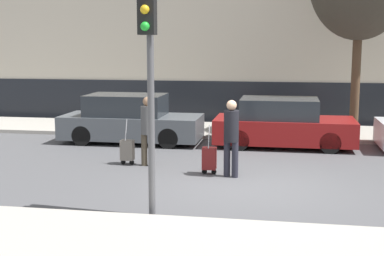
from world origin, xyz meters
name	(u,v)px	position (x,y,z in m)	size (l,w,h in m)	color
ground_plane	(249,187)	(0.00, 0.00, 0.00)	(80.00, 80.00, 0.00)	#4C4C4F
sidewalk_near	(231,251)	(0.00, -3.75, 0.06)	(28.00, 2.50, 0.12)	#A39E93
sidewalk_far	(263,131)	(0.00, 7.00, 0.06)	(28.00, 3.00, 0.12)	#A39E93
parked_car_0	(130,120)	(-3.96, 4.61, 0.68)	(4.26, 1.73, 1.48)	#4C5156
parked_car_1	(283,124)	(0.67, 4.72, 0.67)	(4.07, 1.83, 1.43)	maroon
pedestrian_left	(148,127)	(-2.61, 1.58, 0.98)	(0.35, 0.34, 1.73)	#4C4233
trolley_left	(127,150)	(-3.16, 1.62, 0.37)	(0.34, 0.29, 1.16)	slate
pedestrian_right	(231,133)	(-0.46, 0.81, 1.01)	(0.34, 0.34, 1.77)	#23232D
trolley_right	(209,159)	(-0.99, 0.98, 0.37)	(0.34, 0.29, 1.17)	maroon
traffic_light	(149,56)	(-1.55, -2.36, 2.82)	(0.28, 0.47, 3.96)	#515154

